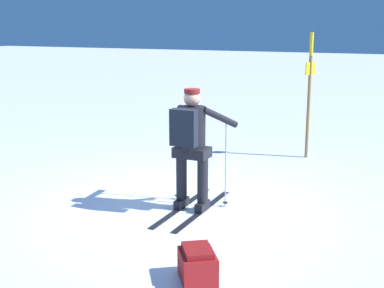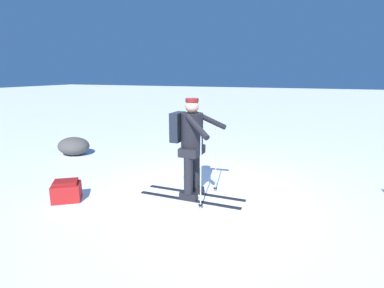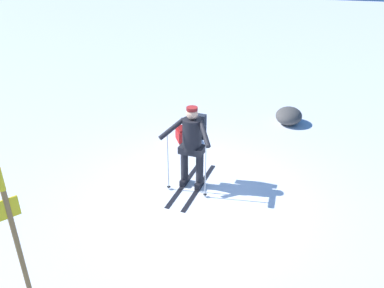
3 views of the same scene
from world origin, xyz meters
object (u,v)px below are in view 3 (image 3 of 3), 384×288
object	(u,v)px
skier	(192,141)
dropped_backpack	(184,134)
rock_boulder	(289,116)
trail_marker	(14,230)

from	to	relation	value
skier	dropped_backpack	distance (m)	2.24
rock_boulder	trail_marker	bearing A→B (deg)	-16.87
dropped_backpack	trail_marker	size ratio (longest dim) A/B	0.24
trail_marker	rock_boulder	world-z (taller)	trail_marker
dropped_backpack	trail_marker	bearing A→B (deg)	0.86
trail_marker	dropped_backpack	bearing A→B (deg)	-179.14
skier	dropped_backpack	xyz separation A→B (m)	(-1.88, -0.91, -0.82)
skier	rock_boulder	world-z (taller)	skier
rock_boulder	skier	bearing A→B (deg)	-20.55
dropped_backpack	rock_boulder	xyz separation A→B (m)	(-1.98, 2.35, 0.06)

